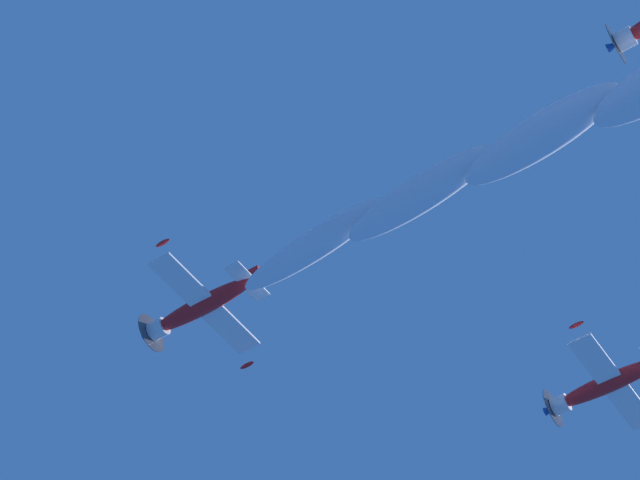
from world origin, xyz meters
The scene contains 2 objects.
airplane_lead centered at (6.46, 0.05, 60.99)m, with size 6.64×6.85×2.47m.
airplane_right_wingman centered at (3.35, -20.50, 60.64)m, with size 6.64×6.89×2.40m.
Camera 1 is at (-32.02, 8.45, 1.50)m, focal length 81.38 mm.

